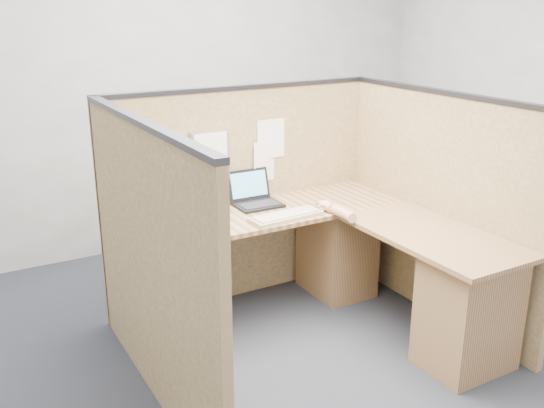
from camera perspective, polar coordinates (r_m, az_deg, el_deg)
floor at (r=3.84m, az=4.52°, el=-13.89°), size 5.00×5.00×0.00m
wall_back at (r=5.30m, az=-9.14°, el=11.03°), size 5.00×0.00×5.00m
cubicle_partitions at (r=3.83m, az=1.22°, el=-1.16°), size 2.06×1.83×1.53m
l_desk at (r=3.96m, az=4.54°, el=-6.44°), size 1.95×1.75×0.73m
laptop at (r=4.18m, az=-1.70°, el=0.73°), size 0.31×0.30×0.22m
keyboard at (r=3.91m, az=1.35°, el=-1.13°), size 0.50×0.20×0.03m
mouse at (r=4.07m, az=4.97°, el=-0.31°), size 0.12×0.09×0.04m
hand_forearm at (r=3.98m, az=6.14°, el=-0.60°), size 0.10×0.36×0.08m
blue_poster at (r=3.85m, az=-14.36°, el=5.71°), size 0.17×0.02×0.23m
american_flag at (r=3.88m, az=-12.43°, el=6.13°), size 0.20×0.01×0.35m
file_holder at (r=4.06m, az=-5.88°, el=4.46°), size 0.27×0.05×0.34m
paper_left at (r=4.29m, az=-0.10°, el=6.16°), size 0.22×0.01×0.28m
paper_right at (r=4.31m, az=-0.47°, el=4.07°), size 0.23×0.03×0.29m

